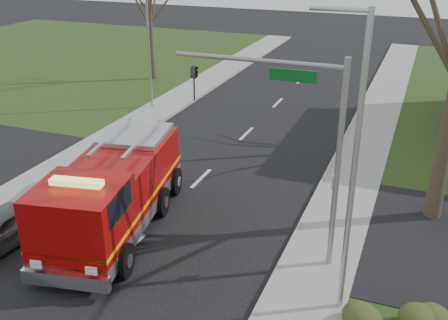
% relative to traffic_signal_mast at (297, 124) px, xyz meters
% --- Properties ---
extents(ground, '(120.00, 120.00, 0.00)m').
position_rel_traffic_signal_mast_xyz_m(ground, '(-5.21, -1.50, -4.71)').
color(ground, black).
rests_on(ground, ground).
extents(sidewalk_right, '(2.40, 80.00, 0.15)m').
position_rel_traffic_signal_mast_xyz_m(sidewalk_right, '(0.99, -1.50, -4.63)').
color(sidewalk_right, gray).
rests_on(sidewalk_right, ground).
extents(hedge_corner, '(2.80, 2.00, 0.90)m').
position_rel_traffic_signal_mast_xyz_m(hedge_corner, '(3.79, -2.50, -4.13)').
color(hedge_corner, '#2B3714').
rests_on(hedge_corner, lawn_right).
extents(bare_tree_left, '(4.50, 4.50, 9.00)m').
position_rel_traffic_signal_mast_xyz_m(bare_tree_left, '(-15.21, 18.50, 0.86)').
color(bare_tree_left, '#362A20').
rests_on(bare_tree_left, ground).
extents(traffic_signal_mast, '(5.29, 0.18, 6.80)m').
position_rel_traffic_signal_mast_xyz_m(traffic_signal_mast, '(0.00, 0.00, 0.00)').
color(traffic_signal_mast, gray).
rests_on(traffic_signal_mast, ground).
extents(streetlight_pole, '(1.48, 0.16, 8.40)m').
position_rel_traffic_signal_mast_xyz_m(streetlight_pole, '(1.93, -2.00, -0.16)').
color(streetlight_pole, '#B7BABF').
rests_on(streetlight_pole, ground).
extents(utility_pole_far, '(0.14, 0.14, 7.00)m').
position_rel_traffic_signal_mast_xyz_m(utility_pole_far, '(-12.01, 12.50, -1.21)').
color(utility_pole_far, gray).
rests_on(utility_pole_far, ground).
extents(fire_engine, '(4.22, 8.26, 3.18)m').
position_rel_traffic_signal_mast_xyz_m(fire_engine, '(-6.34, -0.55, -3.27)').
color(fire_engine, '#940806').
rests_on(fire_engine, ground).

